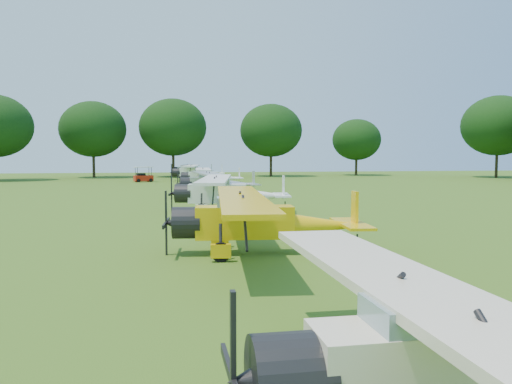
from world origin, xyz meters
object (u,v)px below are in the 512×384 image
aircraft_2 (260,217)px  aircraft_7 (191,169)px  aircraft_1 (478,349)px  golf_cart (143,177)px  aircraft_4 (215,181)px  aircraft_6 (196,171)px  aircraft_5 (209,175)px  aircraft_3 (226,190)px

aircraft_2 → aircraft_7: size_ratio=1.02×
aircraft_2 → aircraft_1: bearing=-82.8°
aircraft_2 → golf_cart: bearing=102.4°
aircraft_1 → aircraft_7: aircraft_7 is taller
aircraft_1 → aircraft_4: 37.37m
aircraft_1 → aircraft_2: 11.96m
aircraft_6 → golf_cart: bearing=-161.4°
aircraft_1 → aircraft_2: aircraft_2 is taller
aircraft_7 → aircraft_4: bearing=-83.9°
aircraft_4 → aircraft_5: bearing=84.5°
aircraft_1 → golf_cart: 63.06m
aircraft_5 → aircraft_6: size_ratio=0.95×
aircraft_1 → aircraft_3: (-0.01, 25.13, 0.17)m
aircraft_5 → aircraft_7: (-0.57, 28.21, -0.02)m
aircraft_5 → aircraft_4: bearing=-89.0°
aircraft_1 → aircraft_2: (-0.39, 11.96, 0.14)m
aircraft_4 → aircraft_6: aircraft_6 is taller
aircraft_2 → aircraft_3: 13.18m
aircraft_1 → aircraft_4: size_ratio=0.90×
aircraft_2 → aircraft_3: bearing=93.7°
aircraft_6 → aircraft_7: aircraft_6 is taller
aircraft_2 → aircraft_5: aircraft_2 is taller
aircraft_4 → aircraft_7: (-0.07, 40.97, -0.00)m
aircraft_1 → aircraft_3: size_ratio=0.86×
aircraft_1 → aircraft_3: 25.13m
aircraft_4 → aircraft_7: bearing=86.9°
aircraft_7 → aircraft_6: bearing=-84.0°
aircraft_4 → aircraft_5: size_ratio=0.99×
aircraft_3 → aircraft_6: bearing=98.2°
aircraft_5 → golf_cart: 14.77m
golf_cart → aircraft_1: bearing=-101.3°
aircraft_4 → aircraft_6: (-0.08, 26.78, 0.09)m
aircraft_2 → aircraft_5: 38.19m
aircraft_3 → aircraft_4: 12.24m
aircraft_6 → golf_cart: size_ratio=4.48×
aircraft_1 → aircraft_7: size_ratio=0.90×
golf_cart → aircraft_4: bearing=-91.5°
aircraft_5 → aircraft_6: (-0.57, 14.03, 0.07)m
aircraft_4 → aircraft_5: aircraft_5 is taller
aircraft_4 → golf_cart: 26.35m
aircraft_4 → aircraft_7: 40.97m
aircraft_3 → aircraft_4: size_ratio=1.05×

